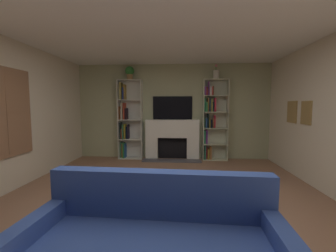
{
  "coord_description": "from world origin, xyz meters",
  "views": [
    {
      "loc": [
        0.28,
        -2.87,
        1.44
      ],
      "look_at": [
        0.0,
        1.26,
        1.07
      ],
      "focal_mm": 23.35,
      "sensor_mm": 36.0,
      "label": 1
    }
  ],
  "objects_px": {
    "bookshelf_right": "(212,120)",
    "bookshelf_left": "(128,120)",
    "fireplace": "(172,138)",
    "couch": "(154,251)",
    "tv": "(173,108)",
    "potted_plant": "(130,72)",
    "vase_with_flowers": "(216,74)"
  },
  "relations": [
    {
      "from": "bookshelf_left",
      "to": "bookshelf_right",
      "type": "xyz_separation_m",
      "value": [
        2.3,
        -0.0,
        0.01
      ]
    },
    {
      "from": "bookshelf_left",
      "to": "fireplace",
      "type": "bearing_deg",
      "value": -1.0
    },
    {
      "from": "potted_plant",
      "to": "tv",
      "type": "bearing_deg",
      "value": 5.97
    },
    {
      "from": "bookshelf_right",
      "to": "vase_with_flowers",
      "type": "relative_size",
      "value": 5.54
    },
    {
      "from": "fireplace",
      "to": "bookshelf_right",
      "type": "height_order",
      "value": "bookshelf_right"
    },
    {
      "from": "bookshelf_right",
      "to": "vase_with_flowers",
      "type": "bearing_deg",
      "value": -27.1
    },
    {
      "from": "bookshelf_left",
      "to": "bookshelf_right",
      "type": "height_order",
      "value": "same"
    },
    {
      "from": "fireplace",
      "to": "couch",
      "type": "height_order",
      "value": "fireplace"
    },
    {
      "from": "fireplace",
      "to": "bookshelf_left",
      "type": "relative_size",
      "value": 0.72
    },
    {
      "from": "bookshelf_right",
      "to": "potted_plant",
      "type": "xyz_separation_m",
      "value": [
        -2.21,
        -0.04,
        1.28
      ]
    },
    {
      "from": "fireplace",
      "to": "couch",
      "type": "bearing_deg",
      "value": -89.26
    },
    {
      "from": "bookshelf_right",
      "to": "potted_plant",
      "type": "relative_size",
      "value": 5.95
    },
    {
      "from": "tv",
      "to": "bookshelf_left",
      "type": "height_order",
      "value": "bookshelf_left"
    },
    {
      "from": "tv",
      "to": "bookshelf_left",
      "type": "relative_size",
      "value": 0.5
    },
    {
      "from": "bookshelf_right",
      "to": "bookshelf_left",
      "type": "bearing_deg",
      "value": 179.91
    },
    {
      "from": "tv",
      "to": "potted_plant",
      "type": "height_order",
      "value": "potted_plant"
    },
    {
      "from": "bookshelf_left",
      "to": "vase_with_flowers",
      "type": "height_order",
      "value": "vase_with_flowers"
    },
    {
      "from": "vase_with_flowers",
      "to": "bookshelf_left",
      "type": "bearing_deg",
      "value": 178.94
    },
    {
      "from": "bookshelf_left",
      "to": "vase_with_flowers",
      "type": "xyz_separation_m",
      "value": [
        2.38,
        -0.04,
        1.21
      ]
    },
    {
      "from": "bookshelf_left",
      "to": "vase_with_flowers",
      "type": "relative_size",
      "value": 5.54
    },
    {
      "from": "potted_plant",
      "to": "couch",
      "type": "height_order",
      "value": "potted_plant"
    },
    {
      "from": "tv",
      "to": "bookshelf_left",
      "type": "xyz_separation_m",
      "value": [
        -1.23,
        -0.08,
        -0.34
      ]
    },
    {
      "from": "potted_plant",
      "to": "vase_with_flowers",
      "type": "relative_size",
      "value": 0.93
    },
    {
      "from": "couch",
      "to": "fireplace",
      "type": "bearing_deg",
      "value": 90.74
    },
    {
      "from": "bookshelf_right",
      "to": "tv",
      "type": "bearing_deg",
      "value": 175.78
    },
    {
      "from": "tv",
      "to": "couch",
      "type": "bearing_deg",
      "value": -89.28
    },
    {
      "from": "tv",
      "to": "vase_with_flowers",
      "type": "relative_size",
      "value": 2.76
    },
    {
      "from": "potted_plant",
      "to": "fireplace",
      "type": "bearing_deg",
      "value": 1.16
    },
    {
      "from": "fireplace",
      "to": "bookshelf_left",
      "type": "height_order",
      "value": "bookshelf_left"
    },
    {
      "from": "bookshelf_left",
      "to": "potted_plant",
      "type": "relative_size",
      "value": 5.95
    },
    {
      "from": "vase_with_flowers",
      "to": "tv",
      "type": "bearing_deg",
      "value": 174.05
    },
    {
      "from": "fireplace",
      "to": "bookshelf_right",
      "type": "relative_size",
      "value": 0.72
    }
  ]
}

